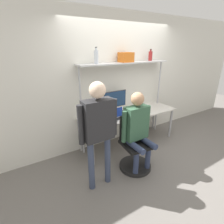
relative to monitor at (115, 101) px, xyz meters
name	(u,v)px	position (x,y,z in m)	size (l,w,h in m)	color
ground_plane	(139,150)	(0.26, -0.51, -0.99)	(12.00, 12.00, 0.00)	slate
wall_back	(120,81)	(0.26, 0.21, 0.36)	(8.00, 0.06, 2.70)	silver
desk	(129,116)	(0.26, -0.15, -0.33)	(2.14, 0.67, 0.72)	beige
shelf_unit	(125,73)	(0.26, 0.03, 0.54)	(2.03, 0.29, 1.75)	silver
monitor	(115,101)	(0.00, 0.00, 0.00)	(0.52, 0.24, 0.47)	#333338
laptop	(117,115)	(-0.11, -0.25, -0.21)	(0.33, 0.21, 0.21)	silver
cell_phone	(128,115)	(0.15, -0.26, -0.26)	(0.07, 0.15, 0.01)	black
office_chair	(134,152)	(-0.14, -0.85, -0.69)	(0.56, 0.56, 0.95)	black
person_seated	(138,126)	(-0.14, -0.90, -0.17)	(0.56, 0.47, 1.38)	#2D3856
person_standing	(98,124)	(-0.87, -0.92, 0.06)	(0.59, 0.22, 1.63)	#38425B
bottle_clear	(96,57)	(-0.39, 0.03, 0.88)	(0.08, 0.08, 0.29)	silver
bottle_red	(150,56)	(0.91, 0.03, 0.86)	(0.08, 0.08, 0.24)	maroon
storage_box	(126,57)	(0.27, 0.03, 0.85)	(0.26, 0.21, 0.19)	#D1661E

